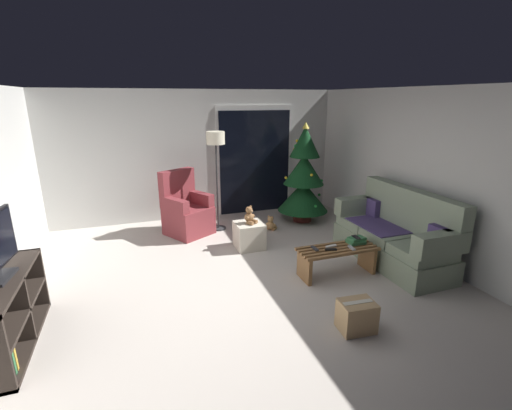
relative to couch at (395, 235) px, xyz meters
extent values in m
plane|color=#BCB2A8|center=(-2.32, 0.01, -0.40)|extent=(7.00, 7.00, 0.00)
cube|color=beige|center=(-2.32, 3.07, 0.85)|extent=(5.72, 0.12, 2.50)
cube|color=beige|center=(0.54, 0.01, 0.85)|extent=(0.12, 6.00, 2.50)
cube|color=silver|center=(-1.16, 3.00, 0.70)|extent=(1.60, 0.02, 2.20)
cube|color=black|center=(-1.16, 2.98, 0.65)|extent=(1.50, 0.02, 2.10)
cube|color=gray|center=(-0.07, 0.00, -0.23)|extent=(0.78, 1.91, 0.34)
cube|color=gray|center=(-0.08, -0.62, 0.01)|extent=(0.68, 0.61, 0.14)
cube|color=gray|center=(-0.09, 0.00, 0.01)|extent=(0.68, 0.61, 0.14)
cube|color=gray|center=(-0.09, 0.62, 0.01)|extent=(0.68, 0.61, 0.14)
cube|color=gray|center=(0.23, 0.00, 0.38)|extent=(0.22, 1.90, 0.60)
cube|color=gray|center=(-0.06, -0.87, 0.22)|extent=(0.76, 0.21, 0.28)
cube|color=gray|center=(-0.07, 0.87, 0.22)|extent=(0.76, 0.21, 0.28)
cube|color=#47386B|center=(-0.11, 0.25, 0.09)|extent=(0.61, 0.90, 0.02)
cube|color=#47386B|center=(0.10, -0.70, 0.22)|extent=(0.12, 0.32, 0.28)
cube|color=#47386B|center=(0.09, 0.70, 0.22)|extent=(0.12, 0.32, 0.28)
cube|color=olive|center=(-1.04, -0.30, -0.02)|extent=(1.10, 0.05, 0.04)
cube|color=olive|center=(-1.04, -0.21, -0.02)|extent=(1.10, 0.05, 0.04)
cube|color=olive|center=(-1.04, -0.12, -0.02)|extent=(1.10, 0.05, 0.04)
cube|color=olive|center=(-1.04, -0.03, -0.02)|extent=(1.10, 0.05, 0.04)
cube|color=olive|center=(-1.04, 0.05, -0.02)|extent=(1.10, 0.05, 0.04)
cube|color=olive|center=(-1.53, -0.12, -0.22)|extent=(0.05, 0.36, 0.36)
cube|color=olive|center=(-0.55, -0.12, -0.22)|extent=(0.05, 0.36, 0.36)
cube|color=black|center=(-1.17, -0.16, 0.01)|extent=(0.16, 0.09, 0.02)
cube|color=#ADADB2|center=(-0.88, -0.21, 0.01)|extent=(0.06, 0.16, 0.02)
cube|color=silver|center=(-1.11, -0.07, 0.01)|extent=(0.16, 0.06, 0.02)
cube|color=#333338|center=(-1.35, -0.06, 0.01)|extent=(0.05, 0.16, 0.02)
cube|color=#337042|center=(-0.72, -0.06, 0.02)|extent=(0.23, 0.19, 0.04)
cube|color=#337042|center=(-0.70, -0.07, 0.06)|extent=(0.24, 0.17, 0.04)
cube|color=black|center=(-0.72, -0.06, 0.09)|extent=(0.08, 0.15, 0.01)
cylinder|color=#4C1E19|center=(-0.48, 2.08, -0.35)|extent=(0.36, 0.36, 0.10)
cylinder|color=brown|center=(-0.48, 2.08, -0.24)|extent=(0.08, 0.08, 0.12)
cone|color=#0F3819|center=(-0.48, 2.08, 0.11)|extent=(0.97, 0.97, 0.58)
cone|color=#0F3819|center=(-0.48, 2.08, 0.63)|extent=(0.77, 0.77, 0.58)
cone|color=#0F3819|center=(-0.48, 2.08, 1.16)|extent=(0.57, 0.57, 0.58)
sphere|color=gold|center=(-0.60, 2.17, 1.17)|extent=(0.06, 0.06, 0.06)
sphere|color=gold|center=(-0.77, 2.26, 0.45)|extent=(0.06, 0.06, 0.06)
sphere|color=#B233A5|center=(-0.36, 2.35, 0.63)|extent=(0.06, 0.06, 0.06)
sphere|color=#1E8C33|center=(-0.63, 2.17, 1.07)|extent=(0.06, 0.06, 0.06)
sphere|color=#1E8C33|center=(-0.13, 2.01, 0.40)|extent=(0.06, 0.06, 0.06)
sphere|color=white|center=(-0.70, 2.07, 0.89)|extent=(0.06, 0.06, 0.06)
sphere|color=#B233A5|center=(-0.37, 2.24, 1.02)|extent=(0.06, 0.06, 0.06)
sphere|color=#1E8C33|center=(-0.44, 1.63, 0.02)|extent=(0.06, 0.06, 0.06)
sphere|color=gold|center=(-0.47, 1.78, 0.58)|extent=(0.06, 0.06, 0.06)
sphere|color=gold|center=(-0.65, 2.16, 1.01)|extent=(0.06, 0.06, 0.06)
sphere|color=#1E8C33|center=(-0.05, 2.20, 0.06)|extent=(0.06, 0.06, 0.06)
cone|color=#EAD14C|center=(-0.48, 2.08, 1.45)|extent=(0.14, 0.14, 0.12)
cube|color=maroon|center=(-2.71, 2.09, -0.24)|extent=(0.93, 0.93, 0.31)
cube|color=maroon|center=(-2.71, 2.09, 0.00)|extent=(0.93, 0.93, 0.18)
cube|color=maroon|center=(-2.85, 2.32, 0.41)|extent=(0.67, 0.49, 0.64)
cube|color=maroon|center=(-2.46, 2.22, 0.20)|extent=(0.42, 0.57, 0.22)
cube|color=maroon|center=(-2.94, 1.93, 0.20)|extent=(0.42, 0.57, 0.22)
cylinder|color=#2D2D30|center=(-2.16, 2.17, -0.39)|extent=(0.28, 0.28, 0.02)
cylinder|color=#2D2D30|center=(-2.16, 2.17, 0.40)|extent=(0.03, 0.03, 1.55)
cylinder|color=beige|center=(-2.16, 2.17, 1.27)|extent=(0.32, 0.32, 0.22)
cube|color=black|center=(-4.82, -0.39, -0.38)|extent=(0.40, 1.40, 0.04)
cube|color=black|center=(-4.82, -0.39, 0.31)|extent=(0.40, 1.40, 0.04)
cube|color=black|center=(-4.82, 0.29, -0.04)|extent=(0.40, 0.04, 0.72)
cube|color=black|center=(-4.82, -0.39, -0.04)|extent=(0.40, 0.04, 0.69)
cube|color=black|center=(-4.82, -0.39, -0.04)|extent=(0.40, 1.33, 0.04)
cube|color=beige|center=(-1.88, 1.16, -0.19)|extent=(0.44, 0.44, 0.42)
cylinder|color=brown|center=(-1.81, 1.14, 0.05)|extent=(0.11, 0.13, 0.06)
cylinder|color=brown|center=(-1.89, 1.08, 0.05)|extent=(0.11, 0.13, 0.06)
sphere|color=brown|center=(-1.88, 1.16, 0.12)|extent=(0.15, 0.15, 0.15)
sphere|color=brown|center=(-1.88, 1.16, 0.24)|extent=(0.11, 0.11, 0.11)
sphere|color=#A37A51|center=(-1.85, 1.12, 0.23)|extent=(0.04, 0.04, 0.04)
sphere|color=brown|center=(-1.85, 1.18, 0.28)|extent=(0.04, 0.04, 0.04)
sphere|color=brown|center=(-1.91, 1.14, 0.28)|extent=(0.04, 0.04, 0.04)
sphere|color=brown|center=(-1.81, 1.18, 0.13)|extent=(0.06, 0.06, 0.06)
sphere|color=brown|center=(-1.93, 1.10, 0.13)|extent=(0.06, 0.06, 0.06)
cylinder|color=tan|center=(-1.26, 1.84, -0.37)|extent=(0.13, 0.12, 0.06)
cylinder|color=tan|center=(-1.20, 1.77, -0.37)|extent=(0.13, 0.12, 0.06)
sphere|color=tan|center=(-1.28, 1.77, -0.30)|extent=(0.15, 0.15, 0.15)
sphere|color=tan|center=(-1.28, 1.77, -0.18)|extent=(0.11, 0.11, 0.11)
sphere|color=tan|center=(-1.24, 1.80, -0.19)|extent=(0.04, 0.04, 0.04)
sphere|color=tan|center=(-1.30, 1.79, -0.13)|extent=(0.04, 0.04, 0.04)
sphere|color=tan|center=(-1.25, 1.74, -0.13)|extent=(0.04, 0.04, 0.04)
sphere|color=tan|center=(-1.31, 1.83, -0.29)|extent=(0.06, 0.06, 0.06)
sphere|color=tan|center=(-1.21, 1.72, -0.29)|extent=(0.06, 0.06, 0.06)
cube|color=tan|center=(-1.49, -1.27, -0.24)|extent=(0.38, 0.31, 0.32)
cube|color=beige|center=(-1.49, -1.27, -0.07)|extent=(0.32, 0.09, 0.00)
camera|label=1|loc=(-3.54, -4.00, 1.94)|focal=25.21mm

